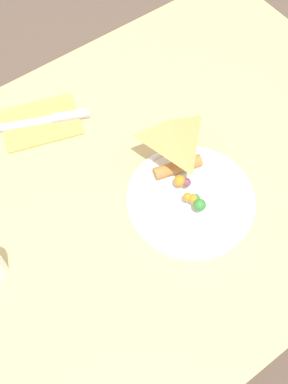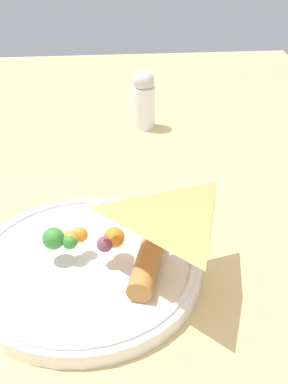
{
  "view_description": "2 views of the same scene",
  "coord_description": "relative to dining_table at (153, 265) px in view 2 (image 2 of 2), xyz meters",
  "views": [
    {
      "loc": [
        0.19,
        0.38,
        1.57
      ],
      "look_at": [
        -0.07,
        0.03,
        0.8
      ],
      "focal_mm": 45.0,
      "sensor_mm": 36.0,
      "label": 1
    },
    {
      "loc": [
        -0.51,
        0.05,
        1.12
      ],
      "look_at": [
        -0.05,
        0.02,
        0.82
      ],
      "focal_mm": 45.0,
      "sensor_mm": 36.0,
      "label": 2
    }
  ],
  "objects": [
    {
      "name": "dining_table",
      "position": [
        0.0,
        0.0,
        0.0
      ],
      "size": [
        1.27,
        0.77,
        0.78
      ],
      "color": "#DBB770",
      "rests_on": "ground_plane"
    },
    {
      "name": "plate_pizza",
      "position": [
        -0.13,
        0.08,
        0.12
      ],
      "size": [
        0.24,
        0.24,
        0.05
      ],
      "color": "white",
      "rests_on": "dining_table"
    },
    {
      "name": "salt_shaker",
      "position": [
        0.22,
        -0.01,
        0.16
      ],
      "size": [
        0.04,
        0.04,
        0.1
      ],
      "color": "white",
      "rests_on": "dining_table"
    }
  ]
}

